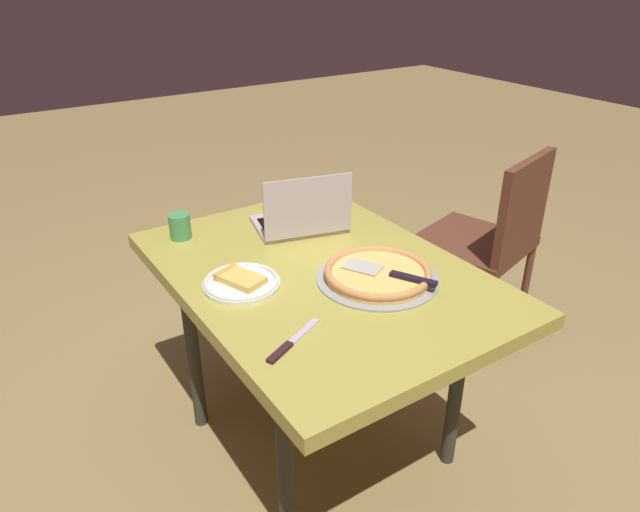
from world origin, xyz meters
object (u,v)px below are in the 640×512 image
chair_near (490,236)px  drink_cup (180,226)px  pizza_tray (378,274)px  table_knife (289,344)px  laptop (302,219)px  dining_table (319,287)px  pizza_plate (241,282)px

chair_near → drink_cup: bearing=-102.7°
pizza_tray → table_knife: (0.14, -0.39, -0.02)m
laptop → chair_near: 0.93m
dining_table → pizza_tray: (0.15, 0.11, 0.08)m
dining_table → pizza_tray: pizza_tray is taller
pizza_plate → chair_near: chair_near is taller
dining_table → table_knife: (0.29, -0.28, 0.07)m
pizza_plate → drink_cup: 0.41m
pizza_tray → drink_cup: (-0.60, -0.38, 0.03)m
table_knife → pizza_tray: bearing=109.8°
pizza_tray → dining_table: bearing=-143.7°
pizza_plate → pizza_tray: 0.41m
drink_cup → laptop: bearing=64.8°
pizza_tray → table_knife: 0.42m
pizza_tray → drink_cup: 0.71m
pizza_plate → table_knife: size_ratio=1.11×
pizza_plate → dining_table: bearing=80.7°
pizza_plate → table_knife: (0.33, -0.03, -0.01)m
laptop → pizza_plate: bearing=-56.6°
pizza_plate → chair_near: 1.26m
laptop → pizza_plate: (0.23, -0.35, -0.03)m
pizza_plate → laptop: bearing=123.4°
laptop → pizza_plate: size_ratio=1.56×
pizza_tray → table_knife: pizza_tray is taller
laptop → pizza_plate: 0.42m
drink_cup → chair_near: 1.32m
pizza_plate → drink_cup: size_ratio=2.63×
laptop → pizza_tray: bearing=0.6°
laptop → drink_cup: size_ratio=4.12×
pizza_tray → chair_near: chair_near is taller
pizza_plate → pizza_tray: size_ratio=0.62×
table_knife → pizza_plate: bearing=174.3°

